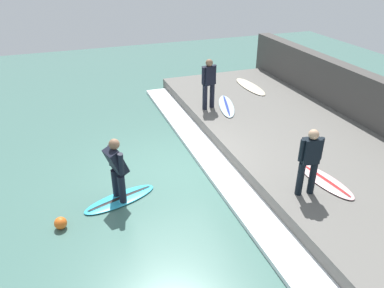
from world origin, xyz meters
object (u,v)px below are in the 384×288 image
surfer_riding (117,167)px  surfboard_riding (120,199)px  surfboard_spare (250,86)px  marker_buoy (61,223)px  surfboard_waiting_near (326,181)px  surfer_waiting_near (310,159)px  surfer_waiting_far (209,81)px  surfboard_waiting_far (226,106)px

surfer_riding → surfboard_riding: bearing=90.0°
surfboard_spare → marker_buoy: size_ratio=7.98×
surfer_riding → surfboard_waiting_near: 4.72m
surfer_riding → surfboard_waiting_near: bearing=-18.1°
surfer_riding → surfboard_spare: 7.67m
surfer_waiting_near → surfboard_riding: bearing=156.1°
surfboard_riding → surfer_waiting_near: 4.28m
surfer_waiting_near → surfboard_waiting_near: surfer_waiting_near is taller
surfer_waiting_near → surfboard_spare: 6.95m
surfboard_riding → marker_buoy: marker_buoy is taller
surfboard_riding → surfboard_spare: bearing=39.9°
surfer_waiting_far → surfboard_waiting_far: size_ratio=0.83×
surfboard_waiting_near → surfboard_spare: 6.52m
surfboard_riding → surfer_waiting_near: (3.75, -1.66, 1.24)m
surfboard_riding → surfboard_waiting_far: surfboard_waiting_far is taller
surfer_riding → surfboard_spare: bearing=39.9°
surfboard_riding → surfboard_spare: (5.87, 4.91, 0.40)m
surfboard_riding → surfer_waiting_far: size_ratio=1.12×
surfer_riding → surfboard_waiting_far: size_ratio=0.76×
surfboard_riding → surfboard_waiting_near: surfboard_waiting_near is taller
surfer_riding → surfboard_waiting_near: size_ratio=0.91×
surfboard_riding → surfer_waiting_far: surfer_waiting_far is taller
surfboard_waiting_near → surfer_waiting_far: (-0.87, 4.98, 0.89)m
surfboard_riding → surfer_waiting_near: surfer_waiting_near is taller
surfer_riding → surfer_waiting_near: surfer_waiting_near is taller
surfer_waiting_near → marker_buoy: bearing=167.6°
surfer_waiting_far → surfboard_spare: 2.81m
surfer_waiting_far → surfer_riding: bearing=-135.6°
surfer_waiting_near → surfboard_spare: surfer_waiting_near is taller
surfer_riding → surfboard_spare: surfer_riding is taller
surfer_waiting_near → surfer_waiting_far: (-0.15, 5.18, 0.06)m
surfboard_waiting_far → marker_buoy: surfboard_waiting_far is taller
surfboard_riding → surfer_waiting_far: 5.20m
surfboard_waiting_near → surfboard_spare: bearing=77.5°
surfboard_waiting_far → surfboard_spare: surfboard_waiting_far is taller
surfer_riding → surfboard_spare: size_ratio=0.73×
surfer_waiting_near → surfer_waiting_far: 5.18m
surfer_waiting_far → surfboard_waiting_far: bearing=-9.0°
surfboard_riding → marker_buoy: (-1.32, -0.55, 0.10)m
surfboard_waiting_near → surfboard_waiting_far: 4.89m
surfboard_spare → marker_buoy: 9.03m
surfer_waiting_far → surfboard_spare: surfer_waiting_far is taller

